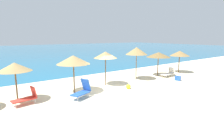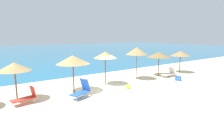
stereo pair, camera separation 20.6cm
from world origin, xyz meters
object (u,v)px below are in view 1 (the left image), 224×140
lounge_chair_1 (27,97)px  cooler_box (178,78)px  beach_umbrella_3 (105,55)px  beach_umbrella_6 (180,53)px  beach_umbrella_5 (158,55)px  beach_umbrella_2 (73,60)px  beach_umbrella_1 (15,67)px  beach_ball (128,87)px  lounge_chair_0 (82,90)px  lounge_chair_2 (168,73)px  beach_umbrella_4 (137,51)px

lounge_chair_1 → cooler_box: bearing=-107.7°
beach_umbrella_3 → lounge_chair_1: 6.62m
beach_umbrella_6 → beach_umbrella_3: bearing=177.9°
beach_umbrella_3 → beach_umbrella_5: 6.40m
beach_umbrella_2 → cooler_box: (9.20, -2.21, -2.16)m
beach_umbrella_1 → beach_umbrella_5: (13.01, -0.03, -0.02)m
beach_umbrella_1 → beach_umbrella_6: size_ratio=1.01×
beach_umbrella_1 → beach_umbrella_5: size_ratio=1.01×
cooler_box → beach_umbrella_1: bearing=169.0°
beach_umbrella_5 → cooler_box: 3.16m
lounge_chair_1 → beach_ball: lounge_chair_1 is taller
lounge_chair_0 → beach_ball: (3.81, -0.22, -0.33)m
beach_umbrella_2 → cooler_box: size_ratio=5.44×
beach_umbrella_1 → lounge_chair_2: bearing=-4.2°
beach_umbrella_2 → beach_umbrella_3: beach_umbrella_3 is taller
beach_umbrella_4 → beach_umbrella_6: size_ratio=1.25×
lounge_chair_2 → beach_umbrella_3: bearing=78.1°
beach_umbrella_1 → lounge_chair_0: beach_umbrella_1 is taller
beach_umbrella_2 → cooler_box: 9.71m
beach_ball → beach_umbrella_1: bearing=165.6°
beach_umbrella_2 → lounge_chair_1: beach_umbrella_2 is taller
beach_umbrella_5 → lounge_chair_0: size_ratio=1.57×
beach_umbrella_6 → lounge_chair_2: beach_umbrella_6 is taller
lounge_chair_2 → beach_ball: size_ratio=4.20×
beach_umbrella_2 → beach_umbrella_3: 3.00m
beach_umbrella_6 → beach_umbrella_2: bearing=-179.9°
beach_umbrella_1 → beach_umbrella_5: 13.01m
beach_umbrella_5 → beach_umbrella_6: beach_umbrella_6 is taller
beach_umbrella_3 → beach_umbrella_6: bearing=-2.1°
beach_umbrella_2 → beach_umbrella_4: beach_umbrella_4 is taller
beach_umbrella_3 → beach_umbrella_2: bearing=-172.7°
beach_umbrella_6 → cooler_box: bearing=-146.9°
lounge_chair_0 → cooler_box: lounge_chair_0 is taller
beach_umbrella_1 → beach_umbrella_6: bearing=-1.0°
beach_umbrella_3 → beach_umbrella_4: 3.41m
beach_umbrella_5 → cooler_box: (-0.16, -2.48, -1.95)m
lounge_chair_1 → beach_ball: bearing=-109.0°
beach_umbrella_5 → lounge_chair_0: beach_umbrella_5 is taller
beach_umbrella_4 → lounge_chair_1: 9.93m
beach_umbrella_1 → beach_umbrella_6: beach_umbrella_1 is taller
beach_umbrella_5 → beach_umbrella_4: bearing=178.6°
beach_umbrella_1 → lounge_chair_2: (13.47, -1.00, -1.81)m
beach_umbrella_2 → lounge_chair_0: (-0.07, -1.38, -1.86)m
beach_umbrella_3 → lounge_chair_0: 4.04m
lounge_chair_0 → beach_ball: 3.83m
beach_umbrella_4 → beach_ball: 4.11m
beach_umbrella_3 → cooler_box: size_ratio=5.63×
lounge_chair_1 → lounge_chair_2: size_ratio=0.94×
beach_umbrella_4 → cooler_box: beach_umbrella_4 is taller
beach_umbrella_2 → beach_umbrella_5: size_ratio=1.11×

